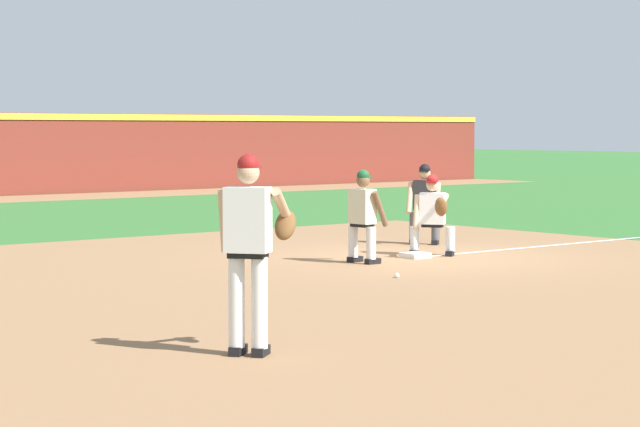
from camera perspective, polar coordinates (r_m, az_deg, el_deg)
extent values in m
plane|color=#336B2D|center=(20.24, 4.37, -2.05)|extent=(160.00, 160.00, 0.00)
cube|color=#936B47|center=(15.85, 1.60, -3.67)|extent=(18.00, 18.00, 0.01)
cube|color=white|center=(24.27, 13.70, -1.14)|extent=(10.84, 0.10, 0.00)
cube|color=white|center=(20.23, 4.37, -1.92)|extent=(0.38, 0.38, 0.09)
sphere|color=white|center=(17.52, 3.53, -2.84)|extent=(0.07, 0.07, 0.07)
cube|color=black|center=(11.61, -3.76, -6.26)|extent=(0.27, 0.24, 0.09)
cylinder|color=white|center=(11.50, -3.83, -4.06)|extent=(0.15, 0.15, 0.84)
cube|color=black|center=(11.54, -2.72, -6.31)|extent=(0.27, 0.24, 0.09)
cylinder|color=white|center=(11.43, -2.78, -4.10)|extent=(0.15, 0.15, 0.84)
cube|color=black|center=(11.41, -3.32, -1.89)|extent=(0.36, 0.39, 0.06)
cube|color=white|center=(11.39, -3.33, -0.29)|extent=(0.43, 0.46, 0.60)
sphere|color=tan|center=(11.38, -3.30, 1.88)|extent=(0.21, 0.21, 0.21)
sphere|color=maroon|center=(11.38, -3.30, 2.23)|extent=(0.20, 0.20, 0.20)
cube|color=maroon|center=(11.47, -3.17, 2.12)|extent=(0.19, 0.20, 0.02)
cylinder|color=tan|center=(11.53, -4.40, -0.37)|extent=(0.21, 0.19, 0.59)
cylinder|color=tan|center=(11.59, -1.71, 0.26)|extent=(0.48, 0.39, 0.41)
ellipsoid|color=brown|center=(11.68, -1.59, -0.53)|extent=(0.36, 0.34, 0.34)
cube|color=black|center=(20.59, 5.96, -1.83)|extent=(0.28, 0.24, 0.09)
cylinder|color=white|center=(20.61, 5.98, -1.17)|extent=(0.15, 0.15, 0.40)
cube|color=black|center=(20.70, 4.32, -1.79)|extent=(0.28, 0.24, 0.09)
cylinder|color=white|center=(20.71, 4.34, -1.13)|extent=(0.15, 0.15, 0.40)
cube|color=black|center=(20.64, 5.16, -0.54)|extent=(0.36, 0.39, 0.06)
cube|color=white|center=(20.62, 5.17, 0.23)|extent=(0.43, 0.46, 0.52)
sphere|color=#DBB28E|center=(20.58, 5.17, 1.31)|extent=(0.21, 0.21, 0.21)
sphere|color=maroon|center=(20.58, 5.17, 1.51)|extent=(0.20, 0.20, 0.20)
cube|color=maroon|center=(20.49, 5.12, 1.43)|extent=(0.19, 0.20, 0.02)
cylinder|color=#DBB28E|center=(20.16, 5.66, 0.56)|extent=(0.53, 0.41, 0.24)
cylinder|color=#DBB28E|center=(20.57, 4.43, 0.06)|extent=(0.25, 0.21, 0.58)
ellipsoid|color=brown|center=(19.95, 5.56, 0.31)|extent=(0.29, 0.29, 0.35)
cube|color=black|center=(19.56, 1.61, -2.11)|extent=(0.27, 0.12, 0.09)
cylinder|color=white|center=(19.51, 1.53, -1.28)|extent=(0.15, 0.15, 0.50)
cube|color=black|center=(19.28, 2.43, -2.20)|extent=(0.27, 0.12, 0.09)
cylinder|color=white|center=(19.22, 2.35, -1.36)|extent=(0.15, 0.15, 0.50)
cube|color=black|center=(19.34, 1.94, -0.53)|extent=(0.22, 0.35, 0.06)
cube|color=beige|center=(19.32, 1.94, 0.33)|extent=(0.26, 0.41, 0.54)
sphere|color=brown|center=(19.32, 1.98, 1.52)|extent=(0.21, 0.21, 0.21)
sphere|color=#194C28|center=(19.31, 1.98, 1.72)|extent=(0.20, 0.20, 0.20)
cube|color=#194C28|center=(19.38, 2.18, 1.66)|extent=(0.12, 0.18, 0.02)
cylinder|color=brown|center=(19.61, 1.74, 0.29)|extent=(0.33, 0.11, 0.56)
cylinder|color=brown|center=(19.25, 2.77, 0.22)|extent=(0.33, 0.11, 0.56)
cube|color=black|center=(22.57, 5.29, -1.32)|extent=(0.27, 0.25, 0.09)
cylinder|color=#515154|center=(22.58, 5.31, -0.59)|extent=(0.15, 0.15, 0.50)
cube|color=black|center=(22.62, 4.28, -1.31)|extent=(0.27, 0.25, 0.09)
cylinder|color=#515154|center=(22.64, 4.30, -0.58)|extent=(0.15, 0.15, 0.50)
cube|color=black|center=(22.59, 4.81, 0.10)|extent=(0.37, 0.39, 0.06)
cube|color=#232326|center=(22.57, 4.81, 0.83)|extent=(0.44, 0.46, 0.54)
sphere|color=tan|center=(22.53, 4.81, 1.84)|extent=(0.21, 0.21, 0.21)
sphere|color=black|center=(22.53, 4.81, 2.02)|extent=(0.20, 0.20, 0.20)
cube|color=black|center=(22.44, 4.78, 1.95)|extent=(0.19, 0.20, 0.02)
cylinder|color=tan|center=(22.39, 5.39, 0.72)|extent=(0.31, 0.27, 0.56)
cylinder|color=tan|center=(22.47, 4.13, 0.74)|extent=(0.31, 0.27, 0.56)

